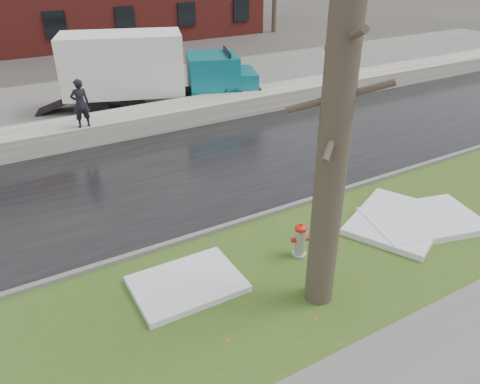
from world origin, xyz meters
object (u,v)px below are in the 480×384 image
box_truck (148,69)px  tree (335,136)px  fire_hydrant (300,239)px  worker (80,103)px

box_truck → tree: bearing=-76.9°
box_truck → fire_hydrant: bearing=-75.2°
fire_hydrant → worker: worker is taller
fire_hydrant → tree: (-0.51, -1.33, 3.03)m
box_truck → worker: 4.72m
box_truck → worker: box_truck is taller
fire_hydrant → worker: size_ratio=0.52×
fire_hydrant → tree: tree is taller
worker → tree: bearing=98.7°
fire_hydrant → tree: 3.35m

